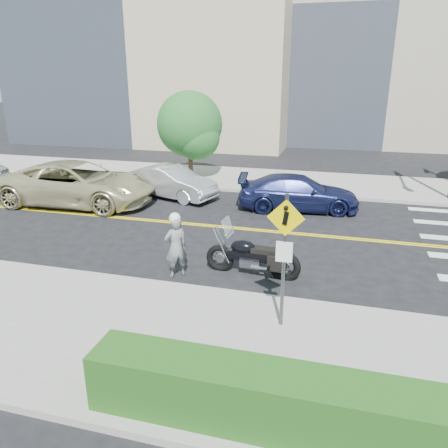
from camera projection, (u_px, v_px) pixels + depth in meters
name	position (u px, v px, depth m)	size (l,w,h in m)	color
ground_plane	(194.00, 224.00, 16.54)	(120.00, 120.00, 0.00)	black
sidewalk_near	(84.00, 328.00, 9.67)	(60.00, 5.00, 0.15)	#9E9B91
sidewalk_far	(239.00, 179.00, 23.35)	(60.00, 5.00, 0.15)	#9E9B91
building_mid	(391.00, 13.00, 34.98)	(18.00, 14.00, 20.00)	#A39984
hedge	(376.00, 420.00, 6.36)	(9.00, 0.90, 1.00)	#235619
pedestrian_sign	(284.00, 249.00, 9.10)	(0.78, 0.08, 3.00)	#4C4C51
motorcyclist	(176.00, 245.00, 12.05)	(0.76, 0.74, 1.87)	silver
motorcycle	(253.00, 248.00, 12.18)	(2.64, 0.80, 1.61)	black
suv	(78.00, 184.00, 18.80)	(3.05, 6.63, 1.84)	beige
parked_car_silver	(171.00, 182.00, 19.89)	(1.53, 4.40, 1.45)	#B5B8BE
parked_car_blue	(298.00, 193.00, 18.14)	(2.02, 4.96, 1.44)	navy
tree_far_a	(190.00, 124.00, 22.50)	(3.38, 3.38, 4.61)	#382619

